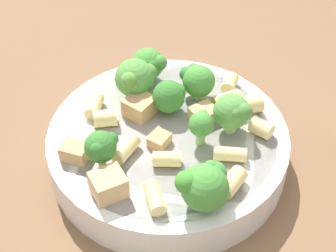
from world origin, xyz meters
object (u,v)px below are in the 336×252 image
at_px(chicken_chunk_3, 204,114).
at_px(rigatoni_10, 231,152).
at_px(rigatoni_5, 105,118).
at_px(rigatoni_6, 261,128).
at_px(rigatoni_9, 126,149).
at_px(broccoli_floret_4, 101,147).
at_px(rigatoni_3, 226,100).
at_px(broccoli_floret_3, 195,78).
at_px(rigatoni_4, 250,105).
at_px(rigatoni_0, 95,106).
at_px(broccoli_floret_0, 170,96).
at_px(broccoli_floret_5, 233,112).
at_px(broccoli_floret_2, 135,78).
at_px(rigatoni_2, 232,183).
at_px(chicken_chunk_0, 140,106).
at_px(rigatoni_7, 155,198).
at_px(rigatoni_1, 167,159).
at_px(broccoli_floret_7, 204,185).
at_px(pasta_bowl, 168,145).
at_px(broccoli_floret_1, 201,125).
at_px(chicken_chunk_4, 75,152).
at_px(broccoli_floret_6, 148,64).
at_px(rigatoni_8, 230,83).
at_px(chicken_chunk_2, 108,185).

bearing_deg(chicken_chunk_3, rigatoni_10, 54.48).
distance_m(rigatoni_5, rigatoni_6, 0.15).
relative_size(rigatoni_9, rigatoni_10, 1.00).
xyz_separation_m(broccoli_floret_4, rigatoni_3, (-0.13, 0.06, -0.02)).
height_order(broccoli_floret_3, rigatoni_4, broccoli_floret_3).
bearing_deg(rigatoni_0, broccoli_floret_3, 134.01).
bearing_deg(rigatoni_4, broccoli_floret_0, -60.21).
relative_size(broccoli_floret_0, broccoli_floret_5, 0.85).
relative_size(broccoli_floret_2, broccoli_floret_4, 1.10).
bearing_deg(broccoli_floret_4, rigatoni_2, 107.71).
xyz_separation_m(broccoli_floret_3, chicken_chunk_0, (0.05, -0.03, -0.01)).
bearing_deg(broccoli_floret_4, rigatoni_7, 79.20).
relative_size(broccoli_floret_3, rigatoni_1, 1.51).
height_order(broccoli_floret_3, broccoli_floret_7, broccoli_floret_7).
height_order(broccoli_floret_5, rigatoni_4, broccoli_floret_5).
xyz_separation_m(broccoli_floret_2, broccoli_floret_5, (-0.00, 0.10, 0.00)).
relative_size(rigatoni_7, chicken_chunk_3, 1.24).
bearing_deg(rigatoni_10, rigatoni_2, 26.59).
xyz_separation_m(broccoli_floret_4, chicken_chunk_0, (-0.07, -0.01, -0.02)).
height_order(pasta_bowl, broccoli_floret_1, broccoli_floret_1).
height_order(broccoli_floret_7, chicken_chunk_4, broccoli_floret_7).
distance_m(broccoli_floret_6, rigatoni_6, 0.13).
relative_size(rigatoni_3, chicken_chunk_4, 1.21).
xyz_separation_m(rigatoni_3, rigatoni_8, (-0.03, -0.01, -0.00)).
relative_size(rigatoni_6, chicken_chunk_0, 0.78).
bearing_deg(pasta_bowl, rigatoni_1, 29.05).
bearing_deg(rigatoni_5, broccoli_floret_3, 146.96).
bearing_deg(rigatoni_7, rigatoni_3, -178.85).
bearing_deg(rigatoni_5, chicken_chunk_2, 37.01).
height_order(rigatoni_4, rigatoni_10, rigatoni_4).
relative_size(rigatoni_5, rigatoni_10, 0.75).
bearing_deg(broccoli_floret_4, chicken_chunk_2, 44.80).
distance_m(broccoli_floret_5, rigatoni_3, 0.04).
height_order(pasta_bowl, rigatoni_0, rigatoni_0).
relative_size(broccoli_floret_7, rigatoni_7, 1.49).
bearing_deg(rigatoni_3, rigatoni_2, 28.78).
distance_m(broccoli_floret_0, chicken_chunk_3, 0.04).
relative_size(broccoli_floret_1, rigatoni_3, 1.22).
height_order(broccoli_floret_5, rigatoni_7, broccoli_floret_5).
bearing_deg(rigatoni_4, rigatoni_10, 10.03).
xyz_separation_m(rigatoni_6, chicken_chunk_0, (0.03, -0.11, 0.00)).
relative_size(rigatoni_7, rigatoni_10, 1.00).
xyz_separation_m(broccoli_floret_0, rigatoni_2, (0.06, 0.09, -0.01)).
bearing_deg(chicken_chunk_0, broccoli_floret_3, 147.30).
relative_size(broccoli_floret_3, broccoli_floret_7, 0.86).
bearing_deg(rigatoni_9, rigatoni_4, 146.55).
bearing_deg(rigatoni_5, broccoli_floret_6, 179.36).
distance_m(pasta_bowl, broccoli_floret_3, 0.07).
relative_size(broccoli_floret_4, rigatoni_9, 1.32).
bearing_deg(broccoli_floret_3, chicken_chunk_4, -21.43).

